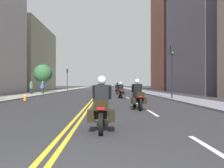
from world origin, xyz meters
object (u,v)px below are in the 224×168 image
motorcycle_2 (101,93)px  pedestrian_0 (31,88)px  motorcycle_0 (102,108)px  traffic_cone_0 (25,97)px  traffic_light_near (172,62)px  motorcycle_1 (138,97)px  pedestrian_1 (43,88)px  traffic_light_far (67,75)px  street_tree_0 (43,74)px  motorcycle_4 (103,90)px  motorcycle_5 (117,89)px  motorcycle_3 (121,92)px

motorcycle_2 → pedestrian_0: size_ratio=1.35×
motorcycle_0 → traffic_cone_0: motorcycle_0 is taller
pedestrian_0 → motorcycle_2: bearing=-23.3°
traffic_light_near → pedestrian_0: (-15.47, 9.40, -2.43)m
motorcycle_1 → traffic_cone_0: 10.42m
traffic_cone_0 → pedestrian_1: size_ratio=0.41×
traffic_light_far → motorcycle_2: bearing=-75.7°
traffic_light_far → street_tree_0: size_ratio=1.06×
motorcycle_2 → motorcycle_4: (0.02, 9.90, -0.02)m
motorcycle_1 → motorcycle_2: 5.46m
motorcycle_2 → traffic_cone_0: motorcycle_2 is taller
traffic_cone_0 → pedestrian_0: 11.23m
motorcycle_5 → pedestrian_0: size_ratio=1.29×
motorcycle_0 → traffic_light_near: size_ratio=0.45×
traffic_cone_0 → pedestrian_0: pedestrian_0 is taller
motorcycle_1 → traffic_cone_0: motorcycle_1 is taller
traffic_light_far → pedestrian_1: traffic_light_far is taller
traffic_light_far → pedestrian_0: traffic_light_far is taller
traffic_cone_0 → traffic_light_far: 29.12m
motorcycle_5 → traffic_light_near: 12.73m
traffic_light_near → pedestrian_0: traffic_light_near is taller
motorcycle_1 → motorcycle_3: motorcycle_1 is taller
motorcycle_3 → motorcycle_2: bearing=-114.4°
traffic_light_far → motorcycle_4: bearing=-69.2°
motorcycle_0 → traffic_light_near: (6.01, 13.15, 2.65)m
traffic_light_near → motorcycle_5: bearing=109.9°
motorcycle_0 → motorcycle_2: motorcycle_2 is taller
motorcycle_4 → pedestrian_1: 8.98m
motorcycle_3 → pedestrian_0: pedestrian_0 is taller
motorcycle_0 → pedestrian_1: pedestrian_1 is taller
street_tree_0 → pedestrian_1: bearing=-75.1°
motorcycle_2 → traffic_light_near: size_ratio=0.48×
motorcycle_3 → motorcycle_4: size_ratio=1.04×
motorcycle_5 → street_tree_0: (-11.16, 2.83, 2.33)m
pedestrian_0 → pedestrian_1: size_ratio=0.96×
motorcycle_4 → traffic_light_near: 9.89m
motorcycle_1 → traffic_cone_0: bearing=139.5°
motorcycle_4 → pedestrian_1: size_ratio=1.24×
motorcycle_5 → pedestrian_0: 11.46m
motorcycle_1 → traffic_cone_0: (-8.26, 6.35, -0.31)m
motorcycle_3 → pedestrian_1: (-10.00, 8.79, 0.27)m
motorcycle_2 → motorcycle_3: motorcycle_2 is taller
motorcycle_4 → street_tree_0: size_ratio=0.50×
motorcycle_2 → motorcycle_4: bearing=92.4°
motorcycle_1 → traffic_light_far: traffic_light_far is taller
motorcycle_0 → street_tree_0: size_ratio=0.49×
motorcycle_1 → traffic_light_near: size_ratio=0.47×
motorcycle_4 → traffic_light_near: (6.23, -7.21, 2.66)m
traffic_light_far → pedestrian_0: bearing=-94.8°
traffic_cone_0 → pedestrian_1: (-1.99, 12.26, 0.56)m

